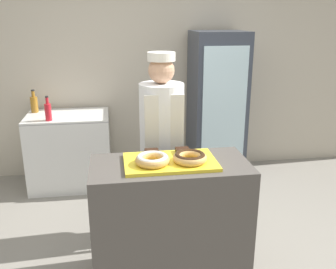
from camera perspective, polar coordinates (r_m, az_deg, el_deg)
name	(u,v)px	position (r m, az deg, el deg)	size (l,w,h in m)	color
wall_back	(143,62)	(4.56, -3.89, 10.90)	(8.00, 0.06, 2.70)	#BCB29E
display_counter	(170,221)	(2.81, 0.31, -13.03)	(1.11, 0.54, 0.91)	#4C4742
serving_tray	(170,162)	(2.60, 0.33, -4.19)	(0.64, 0.40, 0.02)	yellow
donut_light_glaze	(152,159)	(2.52, -2.40, -3.77)	(0.23, 0.23, 0.06)	tan
donut_chocolate_glaze	(190,157)	(2.56, 3.35, -3.45)	(0.23, 0.23, 0.06)	tan
brownie_back_left	(152,152)	(2.70, -2.49, -2.73)	(0.10, 0.10, 0.03)	black
brownie_back_right	(183,151)	(2.73, 2.25, -2.48)	(0.10, 0.10, 0.03)	black
baker_person	(162,144)	(3.15, -0.94, -1.53)	(0.37, 0.37, 1.61)	#4C4C51
beverage_fridge	(217,107)	(4.42, 7.42, 4.15)	(0.60, 0.60, 1.73)	#333842
chest_freezer	(70,150)	(4.42, -14.66, -2.27)	(0.90, 0.64, 0.84)	silver
bottle_red	(48,111)	(4.08, -17.81, 3.40)	(0.07, 0.07, 0.26)	red
bottle_amber	(34,104)	(4.49, -19.72, 4.45)	(0.08, 0.08, 0.26)	#99661E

